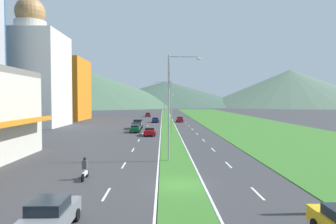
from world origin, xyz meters
name	(u,v)px	position (x,y,z in m)	size (l,w,h in m)	color
ground_plane	(180,185)	(0.00, 0.00, 0.00)	(600.00, 600.00, 0.00)	#38383A
grass_median	(168,123)	(0.00, 60.00, 0.03)	(3.20, 240.00, 0.06)	#387028
grass_verge_right	(243,123)	(20.60, 60.00, 0.03)	(24.00, 240.00, 0.06)	#387028
lane_dash_left_2	(106,194)	(-5.10, -2.05, 0.01)	(0.16, 2.80, 0.01)	silver
lane_dash_left_3	(124,165)	(-5.10, 6.93, 0.01)	(0.16, 2.80, 0.01)	silver
lane_dash_left_4	(133,150)	(-5.10, 15.91, 0.01)	(0.16, 2.80, 0.01)	silver
lane_dash_left_5	(139,140)	(-5.10, 24.88, 0.01)	(0.16, 2.80, 0.01)	silver
lane_dash_left_6	(143,134)	(-5.10, 33.86, 0.01)	(0.16, 2.80, 0.01)	silver
lane_dash_left_7	(145,129)	(-5.10, 42.84, 0.01)	(0.16, 2.80, 0.01)	silver
lane_dash_left_8	(147,126)	(-5.10, 51.82, 0.01)	(0.16, 2.80, 0.01)	silver
lane_dash_left_9	(149,123)	(-5.10, 60.79, 0.01)	(0.16, 2.80, 0.01)	silver
lane_dash_right_2	(258,193)	(5.10, -2.05, 0.01)	(0.16, 2.80, 0.01)	silver
lane_dash_right_3	(229,165)	(5.10, 6.93, 0.01)	(0.16, 2.80, 0.01)	silver
lane_dash_right_4	(213,150)	(5.10, 15.91, 0.01)	(0.16, 2.80, 0.01)	silver
lane_dash_right_5	(204,140)	(5.10, 24.88, 0.01)	(0.16, 2.80, 0.01)	silver
lane_dash_right_6	(197,134)	(5.10, 33.86, 0.01)	(0.16, 2.80, 0.01)	silver
lane_dash_right_7	(192,129)	(5.10, 42.84, 0.01)	(0.16, 2.80, 0.01)	silver
lane_dash_right_8	(189,126)	(5.10, 51.82, 0.01)	(0.16, 2.80, 0.01)	silver
lane_dash_right_9	(186,123)	(5.10, 60.79, 0.01)	(0.16, 2.80, 0.01)	silver
edge_line_median_left	(161,123)	(-1.75, 60.00, 0.01)	(0.16, 240.00, 0.01)	silver
edge_line_median_right	(174,123)	(1.75, 60.00, 0.01)	(0.16, 240.00, 0.01)	silver
domed_building	(31,74)	(-32.81, 50.73, 12.45)	(14.90, 14.90, 30.57)	silver
midrise_colored	(58,90)	(-34.79, 74.99, 9.69)	(16.99, 16.99, 19.38)	orange
hill_far_left	(72,86)	(-87.59, 264.78, 19.27)	(225.05, 225.05, 38.55)	#47664C
hill_far_center	(166,94)	(2.25, 289.77, 12.87)	(180.89, 180.89, 25.75)	#3D5647
hill_far_right	(290,88)	(118.02, 258.58, 17.33)	(167.50, 167.50, 34.67)	#516B56
street_lamp_near	(172,101)	(-0.35, 8.90, 6.24)	(3.44, 0.39, 10.92)	#99999E
street_lamp_mid	(169,103)	(-0.03, 36.59, 5.78)	(3.50, 0.49, 10.01)	#99999E
street_lamp_far	(166,106)	(-0.43, 64.26, 4.72)	(2.66, 0.38, 8.14)	#99999E
car_1	(155,120)	(-3.42, 62.63, 0.75)	(1.95, 4.44, 1.45)	navy
car_2	(50,215)	(-6.71, -7.78, 0.81)	(2.00, 4.14, 1.62)	slate
car_3	(135,128)	(-6.72, 36.87, 0.76)	(1.88, 4.57, 1.46)	#0C5128
car_4	(148,115)	(-6.97, 91.63, 0.80)	(1.91, 4.14, 1.59)	maroon
car_6	(150,131)	(-3.63, 31.44, 0.76)	(2.00, 4.78, 1.46)	maroon
car_7	(180,119)	(3.54, 64.13, 0.79)	(1.91, 4.13, 1.55)	maroon
pickup_truck_0	(137,124)	(-6.94, 44.35, 0.98)	(2.18, 5.40, 2.00)	#515459
motorcycle_rider	(85,170)	(-7.50, 1.77, 0.75)	(0.36, 2.00, 1.80)	black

